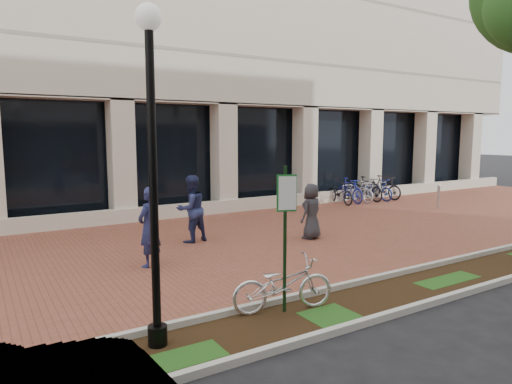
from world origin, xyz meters
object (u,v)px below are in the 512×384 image
pedestrian_mid (191,209)px  bike_rack_cluster (363,190)px  pedestrian_left (149,227)px  locked_bicycle (283,284)px  bollard (438,197)px  lamppost (153,161)px  parking_sign (285,221)px  pedestrian_right (312,211)px

pedestrian_mid → bike_rack_cluster: size_ratio=0.53×
pedestrian_left → pedestrian_mid: bearing=-170.5°
locked_bicycle → bollard: (11.65, 5.54, 0.04)m
lamppost → bollard: bearing=22.1°
pedestrian_left → bollard: 12.82m
locked_bicycle → pedestrian_left: 3.97m
pedestrian_left → lamppost: bearing=38.2°
parking_sign → pedestrian_mid: 5.66m
bollard → pedestrian_left: bearing=-172.2°
locked_bicycle → pedestrian_left: size_ratio=0.97×
pedestrian_right → bollard: 7.91m
parking_sign → bollard: parking_sign is taller
locked_bicycle → pedestrian_mid: pedestrian_mid is taller
locked_bicycle → pedestrian_mid: bearing=6.3°
bike_rack_cluster → bollard: bearing=-68.7°
pedestrian_right → locked_bicycle: bearing=27.2°
parking_sign → bollard: 12.96m
pedestrian_mid → bike_rack_cluster: pedestrian_mid is taller
locked_bicycle → bike_rack_cluster: 13.70m
bollard → pedestrian_right: bearing=-169.2°
pedestrian_mid → bollard: size_ratio=1.88×
lamppost → pedestrian_right: lamppost is taller
locked_bicycle → bollard: size_ratio=1.79×
pedestrian_left → pedestrian_right: (4.93, 0.27, -0.12)m
pedestrian_left → bollard: bearing=153.5°
locked_bicycle → lamppost: bearing=106.8°
pedestrian_left → bike_rack_cluster: size_ratio=0.52×
pedestrian_mid → bollard: 10.91m
parking_sign → locked_bicycle: 1.12m
locked_bicycle → pedestrian_left: pedestrian_left is taller
pedestrian_mid → bike_rack_cluster: 10.34m
parking_sign → pedestrian_left: bearing=127.1°
pedestrian_mid → pedestrian_right: (3.14, -1.45, -0.14)m
parking_sign → locked_bicycle: bearing=117.8°
pedestrian_left → pedestrian_mid: size_ratio=0.98×
pedestrian_left → pedestrian_right: bearing=148.7°
pedestrian_left → locked_bicycle: bearing=71.1°
lamppost → parking_sign: bearing=1.5°
locked_bicycle → pedestrian_right: bearing=-29.7°
parking_sign → bollard: bearing=47.5°
lamppost → locked_bicycle: size_ratio=2.63×
bollard → bike_rack_cluster: 3.36m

